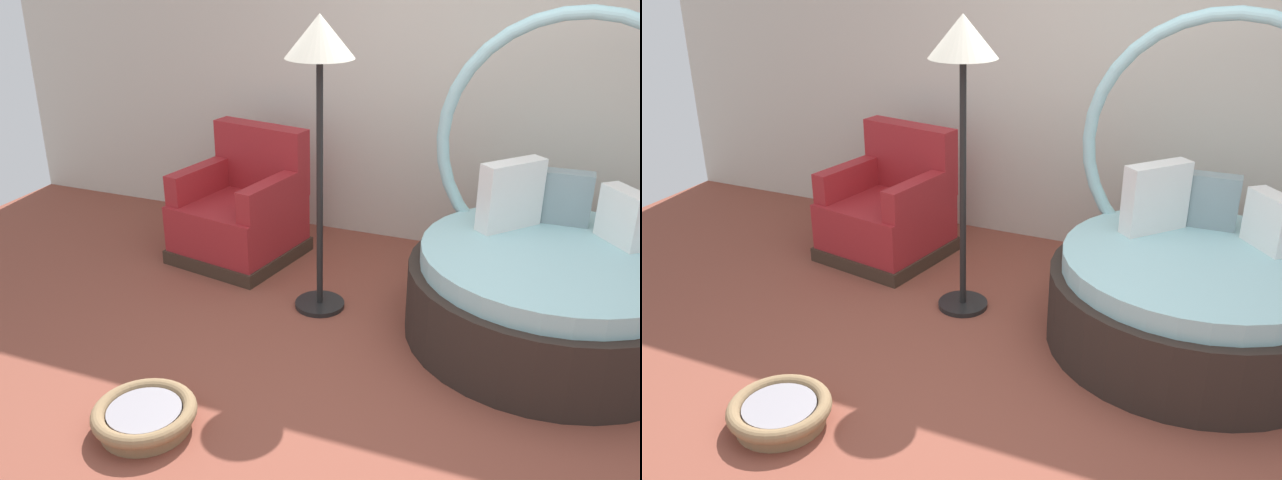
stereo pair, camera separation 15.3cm
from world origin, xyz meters
The scene contains 6 objects.
ground_plane centered at (0.00, 0.00, -0.01)m, with size 8.00×8.00×0.02m, color brown.
back_wall centered at (0.00, 2.04, 1.49)m, with size 8.00×0.12×2.99m, color beige.
round_daybed centered at (0.71, 0.93, 0.38)m, with size 1.66×1.66×1.86m.
red_armchair centered at (-1.51, 1.25, 0.33)m, with size 0.93×0.93×0.94m.
pet_basket centered at (-1.01, -0.73, 0.07)m, with size 0.51×0.51×0.13m.
floor_lamp centered at (-0.68, 0.71, 1.53)m, with size 0.40×0.40×1.82m.
Camera 1 is at (0.79, -2.94, 2.20)m, focal length 38.81 mm.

